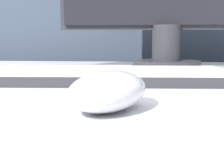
{
  "coord_description": "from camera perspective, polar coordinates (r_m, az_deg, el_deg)",
  "views": [
    {
      "loc": [
        -0.02,
        -0.53,
        0.78
      ],
      "look_at": [
        -0.05,
        -0.18,
        0.74
      ],
      "focal_mm": 50.0,
      "sensor_mm": 36.0,
      "label": 1
    }
  ],
  "objects": [
    {
      "name": "computer_mouse_near",
      "position": [
        0.31,
        -0.58,
        -1.22
      ],
      "size": [
        0.1,
        0.13,
        0.04
      ],
      "rotation": [
        0.0,
        0.0,
        -0.37
      ],
      "color": "silver",
      "rests_on": "desk"
    },
    {
      "name": "keyboard",
      "position": [
        0.54,
        -2.97,
        1.61
      ],
      "size": [
        0.46,
        0.16,
        0.02
      ],
      "rotation": [
        0.0,
        0.0,
        0.06
      ],
      "color": "#28282D",
      "rests_on": "desk"
    },
    {
      "name": "partition_panel",
      "position": [
        1.24,
        6.03,
        -5.11
      ],
      "size": [
        5.0,
        0.03,
        1.01
      ],
      "color": "#333D4C",
      "rests_on": "ground_plane"
    }
  ]
}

